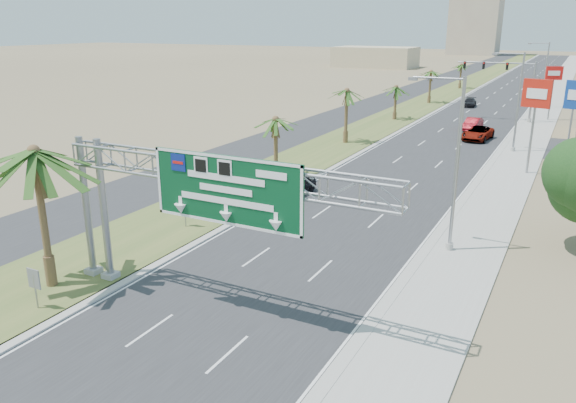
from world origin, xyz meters
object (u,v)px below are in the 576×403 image
Objects in this scene: signal_mast at (517,85)px; car_mid_lane at (473,124)px; pole_sign_blue at (575,97)px; palm_near at (34,152)px; sign_gantry at (202,182)px; car_right_lane at (478,133)px; car_far at (470,103)px; pole_sign_red_far at (554,77)px; car_left_lane at (296,186)px; pole_sign_red_near at (536,99)px.

car_mid_lane is at bearing -111.78° from signal_mast.
pole_sign_blue is (10.92, -4.96, 4.49)m from car_mid_lane.
pole_sign_blue is (21.62, 49.82, -1.68)m from palm_near.
palm_near is 56.16m from car_mid_lane.
sign_gantry reaches higher than car_right_lane.
car_far is 15.78m from pole_sign_red_far.
car_left_lane is 0.55× the size of pole_sign_red_far.
pole_sign_red_far is at bearing 40.95° from signal_mast.
palm_near is 1.51× the size of car_right_lane.
car_right_lane is at bearing -108.08° from pole_sign_red_far.
car_left_lane is 0.49× the size of pole_sign_red_near.
pole_sign_blue is at bearing -62.90° from signal_mast.
car_mid_lane is (7.00, 34.84, 0.06)m from car_left_lane.
pole_sign_blue is at bearing 66.54° from palm_near.
palm_near is at bearing -98.21° from car_right_lane.
pole_sign_blue reaches higher than car_far.
car_right_lane is (12.35, 48.73, -6.16)m from palm_near.
car_far is at bearing 119.92° from pole_sign_blue.
pole_sign_red_far is (-0.39, 32.46, -0.74)m from pole_sign_red_near.
pole_sign_blue is at bearing -64.91° from car_far.
palm_near reaches higher than car_mid_lane.
signal_mast is 15.91m from car_right_lane.
signal_mast is at bearing 98.89° from pole_sign_red_near.
car_left_lane is 0.57× the size of pole_sign_blue.
car_far is 43.42m from pole_sign_red_near.
signal_mast is 2.22× the size of car_mid_lane.
pole_sign_red_far is at bearing 62.60° from car_mid_lane.
car_mid_lane is at bearing 87.22° from sign_gantry.
sign_gantry is 3.61× the size of car_mid_lane.
sign_gantry is 74.55m from car_far.
signal_mast reaches higher than sign_gantry.
palm_near is 50.65m from car_right_lane.
sign_gantry is at bearing -105.72° from pole_sign_blue.
palm_near is at bearing -118.29° from pole_sign_red_near.
car_left_lane is 0.74× the size of car_right_lane.
palm_near reaches higher than pole_sign_blue.
palm_near reaches higher than car_far.
palm_near is 39.86m from pole_sign_red_near.
palm_near is at bearing -113.46° from pole_sign_blue.
palm_near is 21.22m from car_left_lane.
car_mid_lane is 12.80m from pole_sign_blue.
car_left_lane is (-10.67, -44.03, -4.15)m from signal_mast.
car_right_lane is (-2.02, -15.24, -4.08)m from signal_mast.
palm_near is 54.33m from pole_sign_blue.
sign_gantry is 2.32× the size of pole_sign_blue.
pole_sign_red_near is at bearing -63.41° from car_mid_lane.
car_mid_lane is 0.55× the size of pole_sign_red_near.
sign_gantry is at bearing -107.96° from pole_sign_red_near.
signal_mast reaches higher than pole_sign_red_far.
palm_near is (-8.14, -1.93, 0.87)m from sign_gantry.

